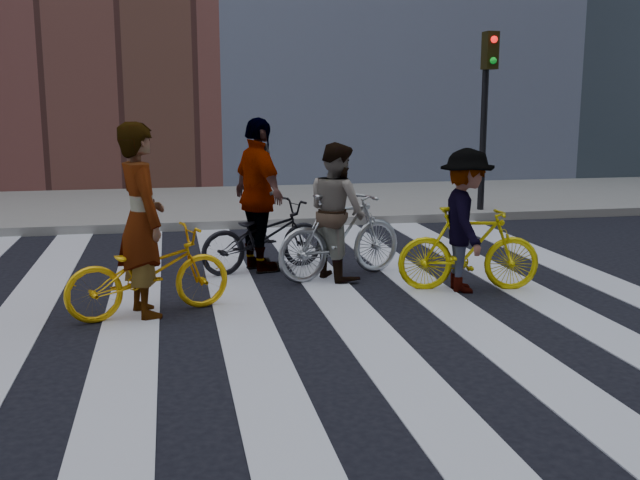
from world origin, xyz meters
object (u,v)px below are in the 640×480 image
object	(u,v)px
traffic_signal	(487,92)
bike_silver_mid	(341,235)
bike_yellow_left	(149,272)
rider_right	(466,221)
rider_mid	(337,211)
rider_rear	(259,195)
bike_yellow_right	(469,249)
bike_dark_rear	(263,236)
rider_left	(141,220)

from	to	relation	value
traffic_signal	bike_silver_mid	world-z (taller)	traffic_signal
bike_yellow_left	rider_right	distance (m)	3.54
rider_mid	rider_rear	xyz separation A→B (m)	(-0.88, 0.57, 0.14)
traffic_signal	rider_rear	size ratio (longest dim) A/B	1.71
bike_yellow_right	rider_right	world-z (taller)	rider_right
bike_yellow_left	rider_mid	size ratio (longest dim) A/B	1.02
traffic_signal	rider_rear	world-z (taller)	traffic_signal
bike_yellow_right	rider_mid	size ratio (longest dim) A/B	0.97
bike_dark_rear	traffic_signal	bearing A→B (deg)	-72.06
traffic_signal	bike_silver_mid	bearing A→B (deg)	-131.88
bike_silver_mid	bike_yellow_right	xyz separation A→B (m)	(1.30, -0.89, -0.04)
traffic_signal	bike_yellow_right	xyz separation A→B (m)	(-2.30, -4.90, -1.79)
rider_left	rider_mid	distance (m)	2.56
bike_yellow_left	rider_right	size ratio (longest dim) A/B	1.04
bike_silver_mid	bike_dark_rear	size ratio (longest dim) A/B	1.03
rider_right	bike_yellow_right	bearing A→B (deg)	-78.78
bike_silver_mid	rider_right	distance (m)	1.56
bike_silver_mid	bike_dark_rear	world-z (taller)	bike_silver_mid
rider_mid	rider_left	bearing A→B (deg)	96.21
bike_yellow_right	rider_rear	xyz separation A→B (m)	(-2.23, 1.45, 0.49)
bike_silver_mid	rider_left	world-z (taller)	rider_left
bike_yellow_left	bike_dark_rear	bearing A→B (deg)	-57.44
bike_silver_mid	rider_rear	distance (m)	1.18
rider_mid	rider_rear	world-z (taller)	rider_rear
bike_silver_mid	bike_yellow_right	distance (m)	1.57
bike_yellow_left	rider_mid	distance (m)	2.54
bike_dark_rear	rider_mid	distance (m)	1.07
bike_dark_rear	rider_rear	world-z (taller)	rider_rear
bike_silver_mid	rider_mid	xyz separation A→B (m)	(-0.05, 0.00, 0.30)
bike_silver_mid	bike_dark_rear	xyz separation A→B (m)	(-0.88, 0.57, -0.08)
traffic_signal	bike_yellow_right	bearing A→B (deg)	-115.16
rider_left	rider_rear	distance (m)	2.23
rider_left	bike_yellow_right	bearing A→B (deg)	-104.31
bike_yellow_right	rider_rear	distance (m)	2.70
traffic_signal	bike_dark_rear	bearing A→B (deg)	-142.41
bike_yellow_right	bike_yellow_left	bearing A→B (deg)	105.85
bike_yellow_left	rider_left	bearing A→B (deg)	71.12
traffic_signal	bike_silver_mid	size ratio (longest dim) A/B	1.89
rider_right	bike_silver_mid	bearing A→B (deg)	65.80
rider_left	rider_rear	bearing A→B (deg)	-57.44
traffic_signal	rider_left	world-z (taller)	traffic_signal
bike_silver_mid	rider_mid	size ratio (longest dim) A/B	1.06
traffic_signal	rider_left	xyz separation A→B (m)	(-5.92, -5.19, -1.30)
bike_yellow_left	rider_rear	bearing A→B (deg)	-56.42
bike_yellow_right	rider_left	xyz separation A→B (m)	(-3.61, -0.29, 0.49)
bike_yellow_right	bike_dark_rear	xyz separation A→B (m)	(-2.18, 1.45, -0.04)
bike_dark_rear	bike_silver_mid	bearing A→B (deg)	-142.37
bike_yellow_left	rider_left	xyz separation A→B (m)	(-0.05, -0.00, 0.53)
rider_mid	rider_rear	distance (m)	1.06
bike_yellow_left	bike_silver_mid	bearing A→B (deg)	-81.48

